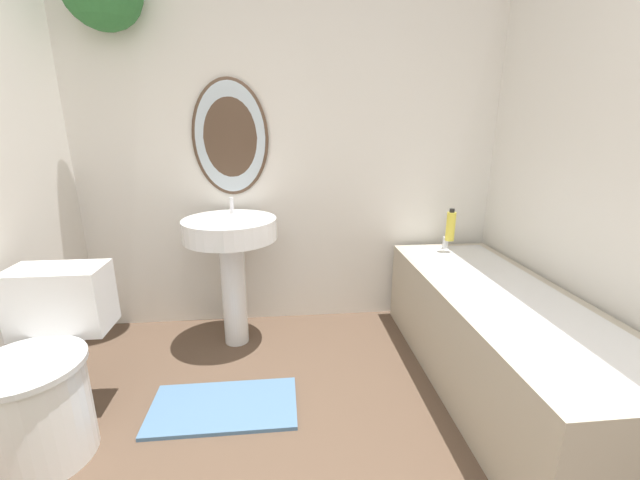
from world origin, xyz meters
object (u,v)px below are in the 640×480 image
at_px(toilet, 43,377).
at_px(shampoo_bottle, 451,226).
at_px(pedestal_sink, 231,248).
at_px(bathtub, 500,338).

bearing_deg(toilet, shampoo_bottle, 22.06).
bearing_deg(shampoo_bottle, toilet, -157.94).
bearing_deg(toilet, pedestal_sink, 47.45).
bearing_deg(pedestal_sink, shampoo_bottle, 3.50).
distance_m(toilet, shampoo_bottle, 2.27).
xyz_separation_m(bathtub, shampoo_bottle, (-0.01, 0.67, 0.42)).
bearing_deg(bathtub, toilet, -175.30).
distance_m(toilet, bathtub, 2.10).
distance_m(pedestal_sink, shampoo_bottle, 1.39).
height_order(pedestal_sink, bathtub, pedestal_sink).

